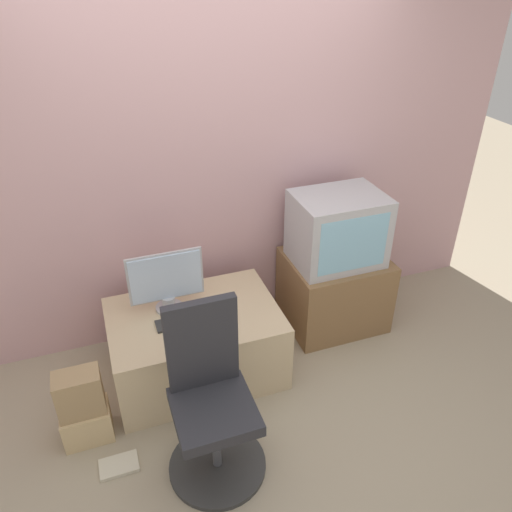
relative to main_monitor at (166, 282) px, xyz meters
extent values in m
plane|color=tan|center=(0.46, -0.89, -0.71)|extent=(12.00, 12.00, 0.00)
cube|color=#CC9EA3|center=(0.46, 0.44, 0.59)|extent=(4.40, 0.05, 2.60)
cube|color=#CCB289|center=(0.14, -0.11, -0.46)|extent=(1.09, 0.75, 0.50)
cube|color=olive|center=(1.26, 0.09, -0.43)|extent=(0.72, 0.60, 0.57)
cylinder|color=#B2B2B7|center=(0.00, 0.00, -0.20)|extent=(0.17, 0.17, 0.02)
cylinder|color=#B2B2B7|center=(0.00, 0.00, -0.16)|extent=(0.09, 0.09, 0.07)
cube|color=#B2B2B7|center=(0.00, 0.00, 0.04)|extent=(0.48, 0.01, 0.34)
cube|color=silver|center=(0.00, 0.00, 0.04)|extent=(0.45, 0.02, 0.31)
cube|color=#2D2D2D|center=(0.04, -0.17, -0.21)|extent=(0.31, 0.12, 0.01)
ellipsoid|color=silver|center=(0.24, -0.17, -0.20)|extent=(0.06, 0.04, 0.04)
cube|color=#B7B7BC|center=(1.24, 0.07, 0.12)|extent=(0.62, 0.47, 0.51)
cube|color=#8CC6E5|center=(1.24, -0.16, 0.12)|extent=(0.51, 0.01, 0.40)
cylinder|color=#333333|center=(0.05, -0.89, -0.70)|extent=(0.55, 0.55, 0.03)
cylinder|color=#4C4C51|center=(0.05, -0.89, -0.49)|extent=(0.05, 0.05, 0.39)
cube|color=#28282D|center=(0.05, -0.89, -0.26)|extent=(0.42, 0.42, 0.07)
cube|color=#28282D|center=(0.05, -0.70, 0.05)|extent=(0.38, 0.05, 0.54)
cube|color=#D1B27F|center=(-0.61, -0.42, -0.60)|extent=(0.28, 0.20, 0.22)
cube|color=#A3845B|center=(-0.61, -0.42, -0.35)|extent=(0.26, 0.16, 0.28)
cube|color=beige|center=(-0.47, -0.70, -0.70)|extent=(0.22, 0.14, 0.02)
camera|label=1|loc=(-0.34, -2.64, 1.79)|focal=35.00mm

